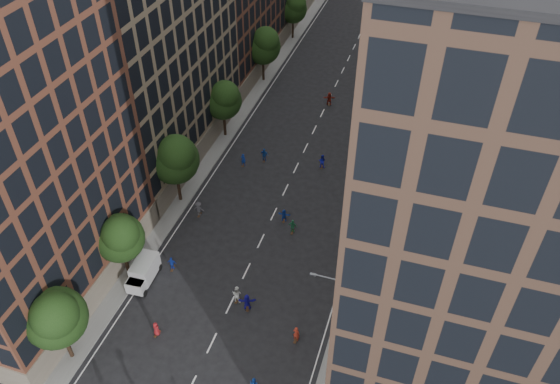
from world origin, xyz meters
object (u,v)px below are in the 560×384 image
(streetlamp_far, at_px, (394,110))
(cargo_van, at_px, (143,272))
(skater_2, at_px, (254,384))
(streetlamp_near, at_px, (335,310))

(streetlamp_far, xyz_separation_m, cargo_van, (-19.67, -31.21, -3.96))
(cargo_van, bearing_deg, skater_2, -31.28)
(streetlamp_far, bearing_deg, skater_2, -97.56)
(streetlamp_near, bearing_deg, streetlamp_far, 90.00)
(streetlamp_far, distance_m, cargo_van, 37.11)
(streetlamp_near, distance_m, streetlamp_far, 33.00)
(streetlamp_near, height_order, skater_2, streetlamp_near)
(streetlamp_far, distance_m, skater_2, 39.70)
(streetlamp_near, relative_size, skater_2, 5.70)
(streetlamp_near, bearing_deg, cargo_van, 174.81)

